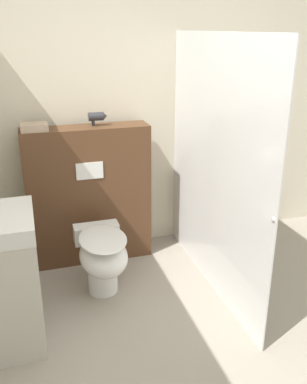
% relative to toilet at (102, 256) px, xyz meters
% --- Properties ---
extents(ground_plane, '(12.00, 12.00, 0.00)m').
position_rel_toilet_xyz_m(ground_plane, '(0.45, -1.01, -0.33)').
color(ground_plane, '#9E9384').
extents(wall_back, '(8.00, 0.06, 2.50)m').
position_rel_toilet_xyz_m(wall_back, '(0.45, 0.82, 0.92)').
color(wall_back, beige).
rests_on(wall_back, ground_plane).
extents(partition_panel, '(1.05, 0.26, 1.19)m').
position_rel_toilet_xyz_m(partition_panel, '(0.01, 0.60, 0.27)').
color(partition_panel, '#51331E').
rests_on(partition_panel, ground_plane).
extents(shower_glass, '(0.04, 1.73, 1.92)m').
position_rel_toilet_xyz_m(shower_glass, '(0.85, -0.07, 0.63)').
color(shower_glass, silver).
rests_on(shower_glass, ground_plane).
extents(toilet, '(0.36, 0.62, 0.51)m').
position_rel_toilet_xyz_m(toilet, '(0.00, 0.00, 0.00)').
color(toilet, white).
rests_on(toilet, ground_plane).
extents(hair_drier, '(0.15, 0.07, 0.11)m').
position_rel_toilet_xyz_m(hair_drier, '(0.11, 0.61, 0.94)').
color(hair_drier, '#2D2D33').
rests_on(hair_drier, partition_panel).
extents(folded_towel, '(0.21, 0.17, 0.05)m').
position_rel_toilet_xyz_m(folded_towel, '(-0.39, 0.58, 0.89)').
color(folded_towel, tan).
rests_on(folded_towel, partition_panel).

